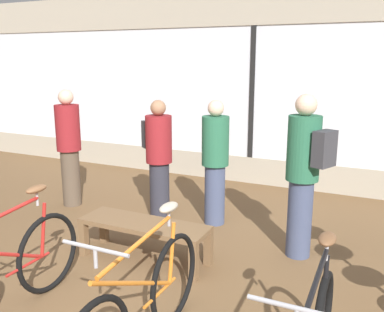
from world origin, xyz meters
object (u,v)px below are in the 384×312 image
customer_mid_floor (304,172)px  customer_near_bench (69,146)px  display_bench (144,229)px  customer_by_window (158,156)px  customer_near_rack (215,161)px  bicycle_right (141,305)px  bicycle_left (2,274)px

customer_mid_floor → customer_near_bench: customer_mid_floor is taller
display_bench → customer_mid_floor: size_ratio=0.80×
customer_by_window → customer_near_rack: bearing=10.4°
bicycle_right → customer_near_bench: bearing=138.5°
customer_by_window → customer_mid_floor: bearing=-10.1°
bicycle_left → customer_by_window: bearing=90.0°
display_bench → customer_by_window: customer_by_window is taller
customer_mid_floor → bicycle_left: bearing=-131.4°
bicycle_left → customer_mid_floor: (1.93, 2.19, 0.54)m
bicycle_left → display_bench: bearing=71.7°
customer_by_window → customer_near_bench: 1.41m
customer_mid_floor → bicycle_right: bearing=-108.1°
customer_near_bench → bicycle_right: bearing=-41.5°
bicycle_right → customer_by_window: (-1.25, 2.44, 0.44)m
customer_by_window → bicycle_left: bearing=-90.0°
display_bench → customer_near_rack: bearing=77.6°
display_bench → customer_by_window: bearing=112.3°
display_bench → customer_near_rack: customer_near_rack is taller
bicycle_left → customer_near_bench: (-1.41, 2.45, 0.47)m
bicycle_right → customer_near_bench: 3.58m
display_bench → customer_mid_floor: bearing=28.3°
customer_by_window → customer_mid_floor: size_ratio=0.90×
bicycle_left → customer_near_rack: customer_near_rack is taller
bicycle_right → customer_near_bench: customer_near_bench is taller
bicycle_left → bicycle_right: size_ratio=1.02×
customer_near_rack → customer_near_bench: 2.16m
bicycle_right → customer_mid_floor: 2.27m
display_bench → customer_near_bench: customer_near_bench is taller
display_bench → customer_by_window: (-0.46, 1.13, 0.50)m
customer_near_rack → customer_near_bench: size_ratio=0.96×
bicycle_left → customer_mid_floor: bearing=48.6°
bicycle_right → customer_near_rack: bearing=101.1°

